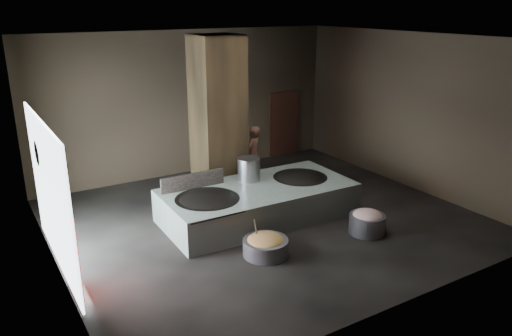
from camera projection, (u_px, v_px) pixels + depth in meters
floor at (264, 221)px, 12.78m from camera, size 10.00×9.00×0.10m
ceiling at (265, 36)px, 11.33m from camera, size 10.00×9.00×0.10m
back_wall at (188, 103)px, 15.74m from camera, size 10.00×0.10×4.50m
front_wall at (410, 192)px, 8.37m from camera, size 10.00×0.10×4.50m
left_wall at (43, 168)px, 9.56m from camera, size 0.10×9.00×4.50m
right_wall at (411, 111)px, 14.54m from camera, size 0.10×9.00×4.50m
pillar at (218, 120)px, 13.45m from camera, size 1.20×1.20×4.50m
hearth_platform at (258, 202)px, 12.73m from camera, size 4.88×2.41×0.84m
platform_cap at (258, 188)px, 12.61m from camera, size 4.73×2.27×0.03m
wok_left at (207, 202)px, 11.87m from camera, size 1.52×1.52×0.42m
wok_left_rim at (207, 199)px, 11.85m from camera, size 1.55×1.55×0.05m
wok_right at (300, 180)px, 13.34m from camera, size 1.42×1.42×0.40m
wok_right_rim at (300, 178)px, 13.31m from camera, size 1.45×1.45×0.05m
stock_pot at (249, 170)px, 12.98m from camera, size 0.59×0.59×0.63m
splash_guard at (193, 181)px, 12.43m from camera, size 1.68×0.10×0.42m
cook at (253, 155)px, 15.03m from camera, size 0.78×0.72×1.79m
veg_basin at (266, 247)px, 10.90m from camera, size 1.26×1.26×0.37m
veg_fill at (266, 240)px, 10.85m from camera, size 0.82×0.82×0.25m
ladle at (256, 231)px, 10.83m from camera, size 0.29×0.31×0.71m
meat_basin at (367, 224)px, 11.93m from camera, size 0.87×0.87×0.47m
meat_fill at (368, 216)px, 11.86m from camera, size 0.71×0.71×0.27m
doorway_near at (224, 134)px, 16.62m from camera, size 1.18×0.08×2.38m
doorway_near_glow at (219, 134)px, 16.77m from camera, size 0.82×0.04×1.93m
doorway_far at (283, 125)px, 17.80m from camera, size 1.18×0.08×2.38m
doorway_far_glow at (284, 126)px, 17.97m from camera, size 0.80×0.04×1.89m
left_opening at (51, 195)px, 9.98m from camera, size 0.04×4.20×3.10m
pavilion_sliver at (73, 255)px, 9.20m from camera, size 0.05×0.90×1.70m
tree_silhouette at (42, 153)px, 10.73m from camera, size 0.28×1.10×1.10m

